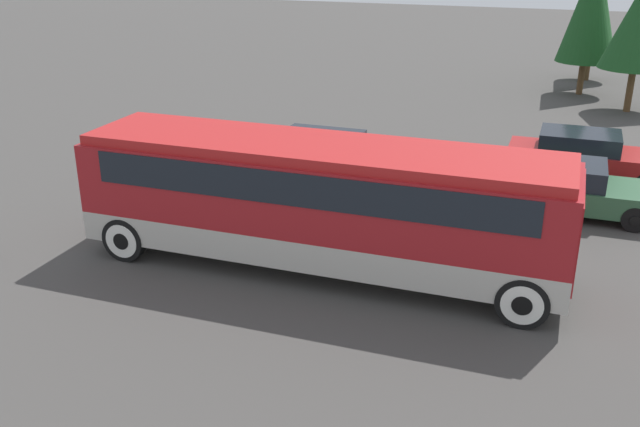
# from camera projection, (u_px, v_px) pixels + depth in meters

# --- Properties ---
(ground_plane) EXTENTS (120.00, 120.00, 0.00)m
(ground_plane) POSITION_uv_depth(u_px,v_px,m) (320.00, 267.00, 16.16)
(ground_plane) COLOR #423F3D
(tour_bus) EXTENTS (10.71, 2.61, 2.90)m
(tour_bus) POSITION_uv_depth(u_px,v_px,m) (324.00, 195.00, 15.48)
(tour_bus) COLOR #B7B2A8
(tour_bus) RESTS_ON ground_plane
(parked_car_near) EXTENTS (4.56, 1.83, 1.47)m
(parked_car_near) POSITION_uv_depth(u_px,v_px,m) (326.00, 157.00, 21.52)
(parked_car_near) COLOR #BCBCC1
(parked_car_near) RESTS_ON ground_plane
(parked_car_mid) EXTENTS (4.36, 1.97, 1.39)m
(parked_car_mid) POSITION_uv_depth(u_px,v_px,m) (564.00, 187.00, 19.10)
(parked_car_mid) COLOR #2D5638
(parked_car_mid) RESTS_ON ground_plane
(parked_car_far) EXTENTS (4.45, 1.88, 1.46)m
(parked_car_far) POSITION_uv_depth(u_px,v_px,m) (582.00, 156.00, 21.59)
(parked_car_far) COLOR maroon
(parked_car_far) RESTS_ON ground_plane
(tree_left) EXTENTS (2.54, 2.54, 6.19)m
(tree_left) POSITION_uv_depth(u_px,v_px,m) (590.00, 9.00, 31.62)
(tree_left) COLOR brown
(tree_left) RESTS_ON ground_plane
(tree_center) EXTENTS (2.31, 2.31, 5.76)m
(tree_center) POSITION_uv_depth(u_px,v_px,m) (596.00, 7.00, 34.77)
(tree_center) COLOR brown
(tree_center) RESTS_ON ground_plane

